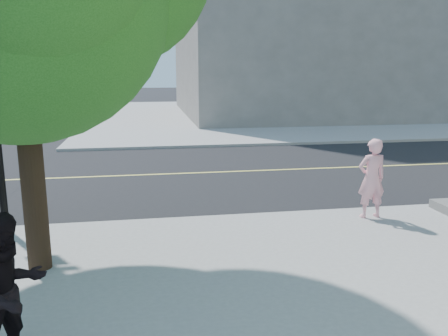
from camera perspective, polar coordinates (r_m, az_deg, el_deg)
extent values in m
plane|color=black|center=(9.85, -23.10, -7.13)|extent=(140.00, 140.00, 0.00)
cube|color=black|center=(14.10, -19.01, -1.17)|extent=(140.00, 9.00, 0.01)
cube|color=gray|center=(32.67, 10.40, 6.59)|extent=(29.00, 25.00, 0.12)
cube|color=slate|center=(33.42, 11.43, 18.81)|extent=(18.00, 16.00, 14.00)
imported|color=#FAA6B4|center=(9.75, 17.67, -1.23)|extent=(0.61, 0.41, 1.62)
imported|color=black|center=(5.16, -24.75, -13.66)|extent=(0.98, 1.00, 1.62)
cylinder|color=black|center=(7.26, -22.63, 1.31)|extent=(0.34, 0.34, 3.44)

